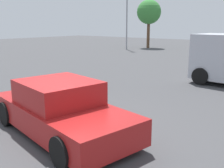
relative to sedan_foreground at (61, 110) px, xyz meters
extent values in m
plane|color=#424244|center=(0.02, -0.01, -0.60)|extent=(80.00, 80.00, 0.00)
cube|color=maroon|center=(0.03, 0.00, -0.15)|extent=(4.54, 2.55, 0.59)
cube|color=maroon|center=(-0.07, 0.01, 0.43)|extent=(2.08, 1.94, 0.57)
cube|color=slate|center=(0.76, -0.15, 0.43)|extent=(0.34, 1.49, 0.48)
cube|color=slate|center=(-0.91, 0.17, 0.43)|extent=(0.34, 1.49, 0.48)
cylinder|color=black|center=(1.60, 0.54, -0.28)|extent=(0.67, 0.34, 0.64)
cylinder|color=black|center=(1.29, -1.10, -0.28)|extent=(0.67, 0.34, 0.64)
cylinder|color=black|center=(-1.23, 1.09, -0.28)|extent=(0.67, 0.34, 0.64)
cylinder|color=black|center=(-1.55, -0.55, -0.28)|extent=(0.67, 0.34, 0.64)
cube|color=slate|center=(0.24, 8.49, 1.05)|extent=(0.22, 1.72, 0.80)
cylinder|color=black|center=(0.71, 7.48, -0.22)|extent=(0.78, 0.32, 0.76)
cylinder|color=black|center=(0.90, 9.40, -0.22)|extent=(0.78, 0.32, 0.76)
cylinder|color=gray|center=(-11.53, 19.00, 2.89)|extent=(0.14, 0.14, 6.99)
cylinder|color=brown|center=(-10.78, 22.12, 0.86)|extent=(0.33, 0.33, 2.93)
sphere|color=#387F38|center=(-10.78, 22.12, 3.31)|extent=(2.63, 2.63, 2.63)
camera|label=1|loc=(4.88, -4.12, 2.06)|focal=42.92mm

